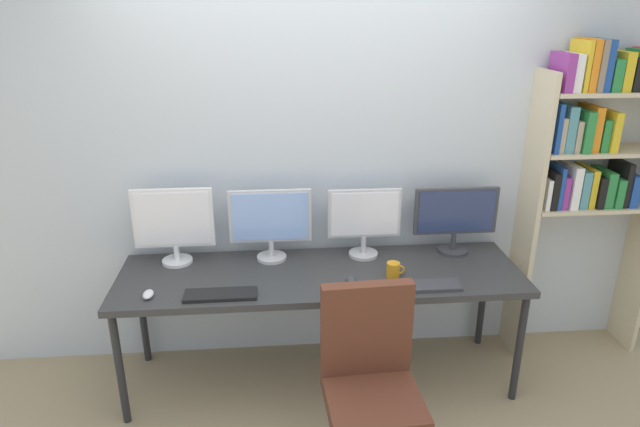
# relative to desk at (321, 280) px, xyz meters

# --- Properties ---
(wall_back) EXTENTS (4.75, 0.10, 2.60)m
(wall_back) POSITION_rel_desk_xyz_m (0.00, 0.42, 0.61)
(wall_back) COLOR silver
(wall_back) RESTS_ON ground_plane
(desk) EXTENTS (2.35, 0.68, 0.74)m
(desk) POSITION_rel_desk_xyz_m (0.00, 0.00, 0.00)
(desk) COLOR #333333
(desk) RESTS_ON ground_plane
(bookshelf) EXTENTS (0.83, 0.28, 2.03)m
(bookshelf) POSITION_rel_desk_xyz_m (1.67, 0.23, 0.65)
(bookshelf) COLOR beige
(bookshelf) RESTS_ON ground_plane
(office_chair) EXTENTS (0.52, 0.52, 0.99)m
(office_chair) POSITION_rel_desk_xyz_m (0.17, -0.75, -0.29)
(office_chair) COLOR #2D2D33
(office_chair) RESTS_ON ground_plane
(monitor_far_left) EXTENTS (0.47, 0.18, 0.47)m
(monitor_far_left) POSITION_rel_desk_xyz_m (-0.85, 0.21, 0.31)
(monitor_far_left) COLOR silver
(monitor_far_left) RESTS_ON desk
(monitor_center_left) EXTENTS (0.49, 0.18, 0.44)m
(monitor_center_left) POSITION_rel_desk_xyz_m (-0.28, 0.21, 0.30)
(monitor_center_left) COLOR silver
(monitor_center_left) RESTS_ON desk
(monitor_center_right) EXTENTS (0.44, 0.18, 0.43)m
(monitor_center_right) POSITION_rel_desk_xyz_m (0.28, 0.21, 0.29)
(monitor_center_right) COLOR silver
(monitor_center_right) RESTS_ON desk
(monitor_far_right) EXTENTS (0.52, 0.18, 0.42)m
(monitor_far_right) POSITION_rel_desk_xyz_m (0.85, 0.21, 0.29)
(monitor_far_right) COLOR #38383D
(monitor_far_right) RESTS_ON desk
(keyboard_left) EXTENTS (0.39, 0.13, 0.02)m
(keyboard_left) POSITION_rel_desk_xyz_m (-0.56, -0.23, 0.06)
(keyboard_left) COLOR black
(keyboard_left) RESTS_ON desk
(keyboard_right) EXTENTS (0.39, 0.13, 0.02)m
(keyboard_right) POSITION_rel_desk_xyz_m (0.56, -0.23, 0.06)
(keyboard_right) COLOR #38383D
(keyboard_right) RESTS_ON desk
(mouse_left_side) EXTENTS (0.06, 0.10, 0.03)m
(mouse_left_side) POSITION_rel_desk_xyz_m (0.16, -0.14, 0.06)
(mouse_left_side) COLOR #38383D
(mouse_left_side) RESTS_ON desk
(mouse_right_side) EXTENTS (0.06, 0.10, 0.03)m
(mouse_right_side) POSITION_rel_desk_xyz_m (-0.94, -0.20, 0.06)
(mouse_right_side) COLOR silver
(mouse_right_side) RESTS_ON desk
(coffee_mug) EXTENTS (0.11, 0.08, 0.09)m
(coffee_mug) POSITION_rel_desk_xyz_m (0.41, -0.09, 0.09)
(coffee_mug) COLOR orange
(coffee_mug) RESTS_ON desk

